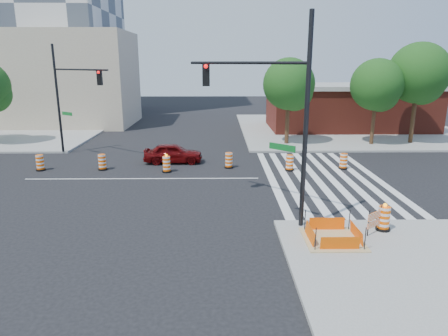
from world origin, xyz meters
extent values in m
plane|color=black|center=(0.00, 0.00, 0.00)|extent=(120.00, 120.00, 0.00)
cube|color=gray|center=(18.00, 18.00, 0.07)|extent=(22.00, 22.00, 0.15)
cube|color=silver|center=(7.80, 0.00, 0.01)|extent=(0.45, 13.50, 0.01)
cube|color=silver|center=(8.70, 0.00, 0.01)|extent=(0.45, 13.50, 0.01)
cube|color=silver|center=(9.60, 0.00, 0.01)|extent=(0.45, 13.50, 0.01)
cube|color=silver|center=(10.50, 0.00, 0.01)|extent=(0.45, 13.50, 0.01)
cube|color=silver|center=(11.40, 0.00, 0.01)|extent=(0.45, 13.50, 0.01)
cube|color=silver|center=(12.30, 0.00, 0.01)|extent=(0.45, 13.50, 0.01)
cube|color=silver|center=(13.20, 0.00, 0.01)|extent=(0.45, 13.50, 0.01)
cube|color=silver|center=(14.10, 0.00, 0.01)|extent=(0.45, 13.50, 0.01)
cube|color=silver|center=(0.00, 0.00, 0.01)|extent=(14.00, 0.12, 0.01)
cube|color=tan|center=(9.00, -9.00, 0.17)|extent=(2.20, 2.20, 0.05)
cube|color=#F15504|center=(9.00, -9.90, 0.43)|extent=(1.44, 0.02, 0.55)
cube|color=#F15504|center=(9.00, -8.10, 0.43)|extent=(1.44, 0.02, 0.55)
cube|color=#F15504|center=(8.10, -9.00, 0.43)|extent=(0.02, 1.44, 0.55)
cube|color=#F15504|center=(9.90, -9.00, 0.43)|extent=(0.02, 1.44, 0.55)
cylinder|color=black|center=(8.10, -9.90, 0.60)|extent=(0.04, 0.04, 0.90)
cylinder|color=black|center=(9.90, -9.90, 0.60)|extent=(0.04, 0.04, 0.90)
cylinder|color=black|center=(8.10, -8.10, 0.60)|extent=(0.04, 0.04, 0.90)
cylinder|color=black|center=(9.90, -8.10, 0.60)|extent=(0.04, 0.04, 0.90)
cube|color=maroon|center=(18.00, 18.00, 2.10)|extent=(16.00, 8.00, 4.20)
cube|color=gray|center=(18.00, 18.00, 4.40)|extent=(16.50, 8.50, 0.40)
cube|color=tan|center=(-12.00, 22.00, 5.00)|extent=(14.00, 10.00, 10.00)
imported|color=#580708|center=(1.46, 3.94, 0.68)|extent=(4.06, 1.72, 1.37)
cylinder|color=black|center=(8.06, -7.54, 4.41)|extent=(0.19, 0.19, 8.52)
cylinder|color=black|center=(5.69, -5.39, 6.76)|extent=(4.81, 4.40, 0.13)
cube|color=black|center=(4.04, -3.88, 6.22)|extent=(0.34, 0.30, 1.07)
sphere|color=#FF0C0C|center=(4.04, -4.06, 6.60)|extent=(0.19, 0.19, 0.19)
cube|color=#0C591E|center=(7.27, -6.82, 3.35)|extent=(0.97, 0.89, 0.27)
cylinder|color=black|center=(-7.33, 7.02, 4.11)|extent=(0.18, 0.18, 7.92)
cylinder|color=black|center=(-4.93, 5.27, 6.29)|extent=(4.87, 3.60, 0.12)
cube|color=black|center=(-3.25, 4.05, 5.79)|extent=(0.32, 0.28, 0.99)
sphere|color=#FF0C0C|center=(-3.25, 3.87, 6.14)|extent=(0.18, 0.18, 0.18)
cube|color=#0C591E|center=(-6.53, 6.44, 3.12)|extent=(0.98, 0.73, 0.25)
cylinder|color=black|center=(11.31, -8.07, 0.20)|extent=(0.59, 0.59, 0.10)
cylinder|color=#FF5C05|center=(11.31, -8.07, 0.69)|extent=(0.47, 0.47, 0.93)
sphere|color=#FF990C|center=(11.31, -8.07, 1.23)|extent=(0.16, 0.16, 0.16)
cube|color=#FF5C05|center=(10.81, -8.40, 0.91)|extent=(0.77, 0.59, 0.30)
cube|color=#FF5C05|center=(10.81, -8.40, 0.56)|extent=(0.77, 0.59, 0.24)
cylinder|color=black|center=(10.47, -8.65, 0.69)|extent=(0.04, 0.04, 1.09)
cylinder|color=black|center=(11.14, -8.15, 0.69)|extent=(0.04, 0.04, 1.09)
cylinder|color=#382314|center=(10.36, 10.00, 2.25)|extent=(0.33, 0.33, 4.51)
sphere|color=#194413|center=(10.36, 10.00, 5.07)|extent=(4.23, 4.23, 4.23)
sphere|color=#194413|center=(10.88, 10.31, 4.37)|extent=(3.10, 3.10, 3.10)
sphere|color=#194413|center=(9.94, 9.79, 4.65)|extent=(2.82, 2.82, 2.82)
cylinder|color=#382314|center=(17.43, 9.60, 2.23)|extent=(0.30, 0.30, 4.47)
sphere|color=#194413|center=(17.43, 9.60, 5.03)|extent=(4.19, 4.19, 4.19)
sphere|color=#194413|center=(17.90, 9.89, 4.33)|extent=(3.07, 3.07, 3.07)
sphere|color=#194413|center=(17.05, 9.41, 4.61)|extent=(2.79, 2.79, 2.79)
cylinder|color=#382314|center=(20.99, 10.17, 2.64)|extent=(0.34, 0.34, 5.27)
sphere|color=#194413|center=(20.99, 10.17, 5.93)|extent=(4.94, 4.94, 4.94)
sphere|color=#194413|center=(21.53, 10.49, 5.11)|extent=(3.63, 3.63, 3.63)
sphere|color=#194413|center=(20.56, 9.95, 5.44)|extent=(3.30, 3.30, 3.30)
cylinder|color=black|center=(-6.91, 2.00, 0.05)|extent=(0.60, 0.60, 0.10)
cylinder|color=#FF5C05|center=(-6.91, 2.00, 0.55)|extent=(0.48, 0.48, 0.95)
cylinder|color=black|center=(-2.94, 2.08, 0.05)|extent=(0.60, 0.60, 0.10)
cylinder|color=#FF5C05|center=(-2.94, 2.08, 0.55)|extent=(0.48, 0.48, 0.95)
cylinder|color=black|center=(1.30, 1.48, 0.05)|extent=(0.60, 0.60, 0.10)
cylinder|color=#FF5C05|center=(1.30, 1.48, 0.55)|extent=(0.48, 0.48, 0.95)
sphere|color=#FF990C|center=(1.30, 1.48, 1.10)|extent=(0.16, 0.16, 0.16)
cylinder|color=black|center=(5.29, 2.48, 0.05)|extent=(0.60, 0.60, 0.10)
cylinder|color=#FF5C05|center=(5.29, 2.48, 0.55)|extent=(0.48, 0.48, 0.95)
cylinder|color=black|center=(9.19, 1.74, 0.05)|extent=(0.60, 0.60, 0.10)
cylinder|color=#FF5C05|center=(9.19, 1.74, 0.55)|extent=(0.48, 0.48, 0.95)
cylinder|color=black|center=(12.79, 2.11, 0.05)|extent=(0.60, 0.60, 0.10)
cylinder|color=#FF5C05|center=(12.79, 2.11, 0.55)|extent=(0.48, 0.48, 0.95)
camera|label=1|loc=(4.61, -23.09, 6.78)|focal=32.00mm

